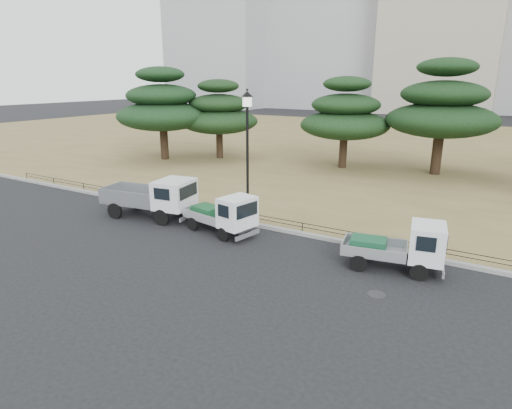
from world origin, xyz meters
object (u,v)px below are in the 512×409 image
Objects in this scene: truck_large at (153,196)px; street_lamp at (247,135)px; truck_kei_rear at (401,246)px; tarp_pile at (155,194)px; truck_kei_front at (224,214)px.

truck_large is 0.81× the size of street_lamp.
truck_kei_rear is (12.17, 0.01, -0.23)m from truck_large.
truck_kei_rear is at bearing -12.87° from street_lamp.
tarp_pile is (-14.00, 1.96, -0.39)m from truck_kei_rear.
street_lamp reaches higher than truck_large.
truck_kei_rear is (7.78, 0.13, -0.01)m from truck_kei_front.
truck_large is 1.32× the size of truck_kei_front.
tarp_pile is at bearing 124.29° from truck_large.
tarp_pile is at bearing 173.16° from truck_kei_front.
truck_large is at bearing -169.77° from truck_kei_front.
truck_large is at bearing 170.13° from truck_kei_rear.
truck_large is 12.17m from truck_kei_rear.
truck_kei_front is at bearing -18.58° from tarp_pile.
truck_large is 3.21× the size of tarp_pile.
street_lamp is (4.50, 1.76, 3.14)m from truck_large.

